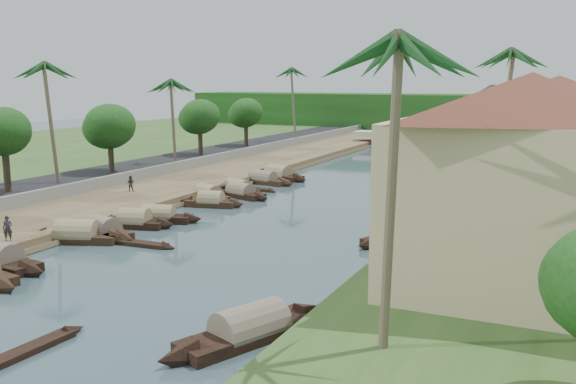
% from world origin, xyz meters
% --- Properties ---
extents(ground, '(220.00, 220.00, 0.00)m').
position_xyz_m(ground, '(0.00, 0.00, 0.00)').
color(ground, '#384E55').
rests_on(ground, ground).
extents(left_bank, '(10.00, 180.00, 0.80)m').
position_xyz_m(left_bank, '(-16.00, 20.00, 0.40)').
color(left_bank, brown).
rests_on(left_bank, ground).
extents(right_bank, '(16.00, 180.00, 1.20)m').
position_xyz_m(right_bank, '(19.00, 20.00, 0.60)').
color(right_bank, '#2B4D1F').
rests_on(right_bank, ground).
extents(road, '(8.00, 180.00, 1.40)m').
position_xyz_m(road, '(-24.50, 20.00, 0.70)').
color(road, black).
rests_on(road, ground).
extents(retaining_wall, '(0.40, 180.00, 1.10)m').
position_xyz_m(retaining_wall, '(-20.20, 20.00, 1.35)').
color(retaining_wall, gray).
rests_on(retaining_wall, left_bank).
extents(treeline, '(120.00, 14.00, 8.00)m').
position_xyz_m(treeline, '(0.00, 100.00, 4.00)').
color(treeline, '#143B10').
rests_on(treeline, ground).
extents(bridge, '(28.00, 4.00, 2.40)m').
position_xyz_m(bridge, '(0.00, 72.00, 1.72)').
color(bridge, '#ACACA1').
rests_on(bridge, ground).
extents(building_near, '(14.85, 14.85, 10.20)m').
position_xyz_m(building_near, '(18.99, -2.00, 6.38)').
color(building_near, '#D1B78C').
rests_on(building_near, right_bank).
extents(building_mid, '(14.11, 14.11, 9.70)m').
position_xyz_m(building_mid, '(19.99, 14.00, 6.13)').
color(building_mid, '#CE9C92').
rests_on(building_mid, right_bank).
extents(building_far, '(15.59, 15.59, 10.20)m').
position_xyz_m(building_far, '(18.99, 28.00, 6.38)').
color(building_far, silver).
rests_on(building_far, right_bank).
extents(building_distant, '(12.62, 12.62, 9.20)m').
position_xyz_m(building_distant, '(19.99, 48.00, 5.88)').
color(building_distant, '#D1B78C').
rests_on(building_distant, right_bank).
extents(sampan_4, '(8.10, 4.29, 2.26)m').
position_xyz_m(sampan_4, '(-10.04, 0.74, 0.42)').
color(sampan_4, black).
rests_on(sampan_4, ground).
extents(sampan_5, '(6.67, 3.13, 2.10)m').
position_xyz_m(sampan_5, '(-9.25, 5.95, 0.41)').
color(sampan_5, black).
rests_on(sampan_5, ground).
extents(sampan_6, '(7.38, 3.39, 2.16)m').
position_xyz_m(sampan_6, '(-9.46, 2.54, 0.41)').
color(sampan_6, black).
rests_on(sampan_6, ground).
extents(sampan_7, '(7.27, 3.60, 1.95)m').
position_xyz_m(sampan_7, '(-8.68, 8.19, 0.41)').
color(sampan_7, black).
rests_on(sampan_7, ground).
extents(sampan_8, '(6.40, 2.73, 1.97)m').
position_xyz_m(sampan_8, '(-8.22, 15.29, 0.41)').
color(sampan_8, black).
rests_on(sampan_8, ground).
extents(sampan_9, '(7.63, 3.76, 1.95)m').
position_xyz_m(sampan_9, '(-8.05, 20.34, 0.41)').
color(sampan_9, black).
rests_on(sampan_9, ground).
extents(sampan_10, '(7.20, 4.46, 2.03)m').
position_xyz_m(sampan_10, '(-10.18, 17.97, 0.41)').
color(sampan_10, black).
rests_on(sampan_10, ground).
extents(sampan_11, '(7.05, 3.24, 2.01)m').
position_xyz_m(sampan_11, '(-9.25, 21.94, 0.41)').
color(sampan_11, black).
rests_on(sampan_11, ground).
extents(sampan_12, '(8.42, 3.00, 2.00)m').
position_xyz_m(sampan_12, '(-9.80, 28.43, 0.41)').
color(sampan_12, black).
rests_on(sampan_12, ground).
extents(sampan_13, '(8.67, 4.58, 2.33)m').
position_xyz_m(sampan_13, '(-9.60, 32.06, 0.42)').
color(sampan_13, black).
rests_on(sampan_13, ground).
extents(sampan_14, '(5.30, 9.33, 2.27)m').
position_xyz_m(sampan_14, '(8.75, -9.20, 0.42)').
color(sampan_14, black).
rests_on(sampan_14, ground).
extents(sampan_15, '(4.50, 7.22, 1.99)m').
position_xyz_m(sampan_15, '(9.90, 9.73, 0.41)').
color(sampan_15, black).
rests_on(sampan_15, ground).
extents(sampan_16, '(3.25, 8.56, 2.07)m').
position_xyz_m(sampan_16, '(10.25, 25.92, 0.41)').
color(sampan_16, black).
rests_on(sampan_16, ground).
extents(canoe_0, '(1.27, 6.19, 0.81)m').
position_xyz_m(canoe_0, '(1.10, -14.26, 0.10)').
color(canoe_0, black).
rests_on(canoe_0, ground).
extents(canoe_1, '(5.43, 1.06, 0.87)m').
position_xyz_m(canoe_1, '(-5.38, 1.70, 0.10)').
color(canoe_1, black).
rests_on(canoe_1, ground).
extents(canoe_2, '(4.94, 1.97, 0.72)m').
position_xyz_m(canoe_2, '(-8.37, 24.47, 0.10)').
color(canoe_2, black).
rests_on(canoe_2, ground).
extents(palm_0, '(3.20, 3.20, 12.81)m').
position_xyz_m(palm_0, '(15.00, -10.21, 12.17)').
color(palm_0, '#6E6149').
rests_on(palm_0, ground).
extents(palm_1, '(3.20, 3.20, 10.79)m').
position_xyz_m(palm_1, '(16.00, 7.38, 10.23)').
color(palm_1, '#6E6149').
rests_on(palm_1, ground).
extents(palm_2, '(3.20, 3.20, 13.59)m').
position_xyz_m(palm_2, '(15.00, 21.72, 12.93)').
color(palm_2, '#6E6149').
rests_on(palm_2, ground).
extents(palm_3, '(3.20, 3.20, 11.55)m').
position_xyz_m(palm_3, '(16.00, 37.22, 10.97)').
color(palm_3, '#6E6149').
rests_on(palm_3, ground).
extents(palm_5, '(3.20, 3.20, 12.57)m').
position_xyz_m(palm_5, '(-24.00, 13.18, 12.14)').
color(palm_5, '#6E6149').
rests_on(palm_5, ground).
extents(palm_6, '(3.20, 3.20, 10.98)m').
position_xyz_m(palm_6, '(-22.00, 29.80, 10.61)').
color(palm_6, '#6E6149').
rests_on(palm_6, ground).
extents(palm_7, '(3.20, 3.20, 10.88)m').
position_xyz_m(palm_7, '(14.00, 56.22, 10.32)').
color(palm_7, '#6E6149').
rests_on(palm_7, ground).
extents(palm_8, '(3.20, 3.20, 12.77)m').
position_xyz_m(palm_8, '(-20.50, 60.69, 12.33)').
color(palm_8, '#6E6149').
rests_on(palm_8, ground).
extents(tree_2, '(4.61, 4.61, 7.14)m').
position_xyz_m(tree_2, '(-24.00, 7.47, 6.55)').
color(tree_2, '#463728').
rests_on(tree_2, ground).
extents(tree_3, '(5.27, 5.27, 6.93)m').
position_xyz_m(tree_3, '(-24.00, 21.05, 6.10)').
color(tree_3, '#463728').
rests_on(tree_3, ground).
extents(tree_4, '(5.03, 5.03, 6.92)m').
position_xyz_m(tree_4, '(-24.00, 38.51, 6.18)').
color(tree_4, '#463728').
rests_on(tree_4, ground).
extents(tree_5, '(4.75, 4.75, 6.71)m').
position_xyz_m(tree_5, '(-24.00, 50.97, 6.08)').
color(tree_5, '#463728').
rests_on(tree_5, ground).
extents(person_near, '(0.71, 0.68, 1.64)m').
position_xyz_m(person_near, '(-12.04, -3.31, 1.62)').
color(person_near, '#26252C').
rests_on(person_near, left_bank).
extents(person_far, '(0.89, 0.81, 1.48)m').
position_xyz_m(person_far, '(-16.71, 14.95, 1.54)').
color(person_far, '#352F25').
rests_on(person_far, left_bank).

